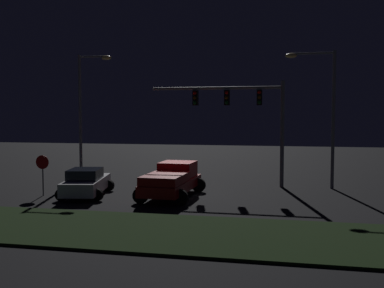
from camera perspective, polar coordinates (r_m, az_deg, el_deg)
ground_plane at (r=24.66m, az=-1.65°, el=-6.51°), size 80.00×80.00×0.00m
grass_median at (r=17.01m, az=-8.09°, el=-11.08°), size 24.24×5.30×0.10m
pickup_truck at (r=23.58m, az=-2.56°, el=-4.53°), size 3.04×5.49×1.80m
car_sedan at (r=24.55m, az=-13.68°, el=-4.91°), size 3.02×4.67×1.51m
traffic_signal_gantry at (r=27.21m, az=6.59°, el=4.79°), size 8.32×0.56×6.50m
street_lamp_left at (r=31.04m, az=-13.67°, el=5.39°), size 2.44×0.44×8.56m
street_lamp_right at (r=27.28m, az=16.77°, el=5.32°), size 2.97×0.44×8.24m
stop_sign at (r=25.20m, az=-18.97°, el=-2.90°), size 0.76×0.08×2.23m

